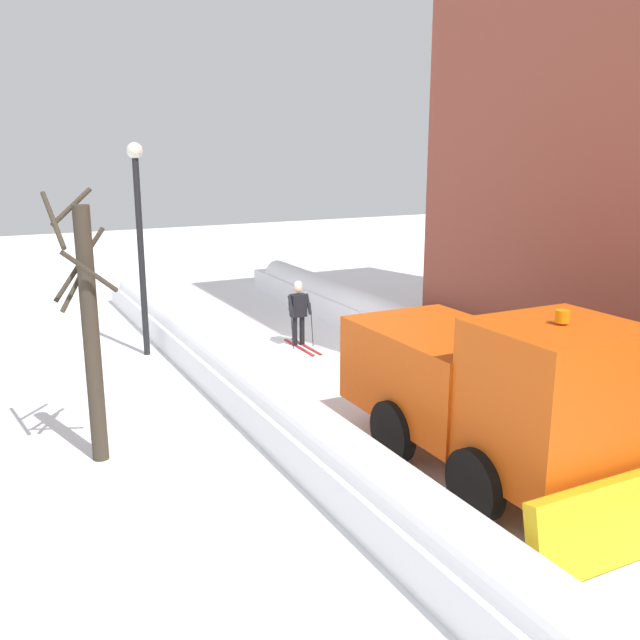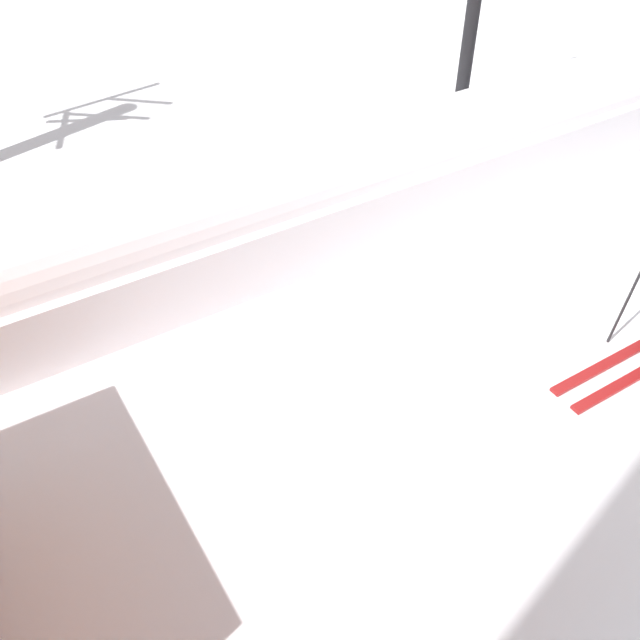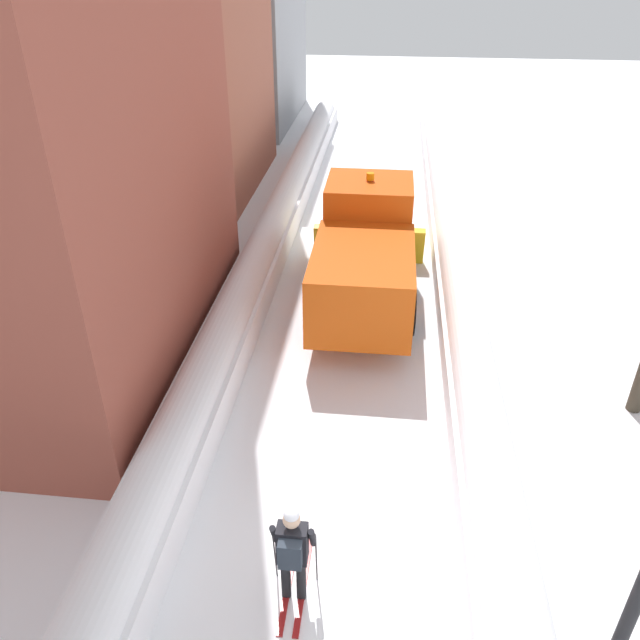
{
  "view_description": "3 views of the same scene",
  "coord_description": "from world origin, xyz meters",
  "px_view_note": "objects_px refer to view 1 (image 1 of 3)",
  "views": [
    {
      "loc": [
        7.67,
        16.72,
        5.35
      ],
      "look_at": [
        0.67,
        3.03,
        1.52
      ],
      "focal_mm": 39.34,
      "sensor_mm": 36.0,
      "label": 1
    },
    {
      "loc": [
        -2.41,
        4.61,
        4.18
      ],
      "look_at": [
        0.11,
        3.06,
        1.54
      ],
      "focal_mm": 39.32,
      "sensor_mm": 36.0,
      "label": 2
    },
    {
      "loc": [
        0.73,
        -5.71,
        8.11
      ],
      "look_at": [
        -0.47,
        4.96,
        1.6
      ],
      "focal_mm": 35.12,
      "sensor_mm": 36.0,
      "label": 3
    }
  ],
  "objects_px": {
    "traffic_light_pole": "(518,254)",
    "bare_tree_near": "(90,329)",
    "plow_truck": "(491,390)",
    "skier": "(298,310)",
    "street_lamp": "(139,224)"
  },
  "relations": [
    {
      "from": "traffic_light_pole",
      "to": "bare_tree_near",
      "type": "bearing_deg",
      "value": 0.82
    },
    {
      "from": "street_lamp",
      "to": "skier",
      "type": "bearing_deg",
      "value": 165.36
    },
    {
      "from": "traffic_light_pole",
      "to": "street_lamp",
      "type": "relative_size",
      "value": 0.77
    },
    {
      "from": "skier",
      "to": "bare_tree_near",
      "type": "bearing_deg",
      "value": 38.53
    },
    {
      "from": "skier",
      "to": "traffic_light_pole",
      "type": "relative_size",
      "value": 0.43
    },
    {
      "from": "traffic_light_pole",
      "to": "bare_tree_near",
      "type": "distance_m",
      "value": 9.52
    },
    {
      "from": "skier",
      "to": "traffic_light_pole",
      "type": "xyz_separation_m",
      "value": [
        -3.28,
        4.81,
        1.95
      ]
    },
    {
      "from": "skier",
      "to": "traffic_light_pole",
      "type": "height_order",
      "value": "traffic_light_pole"
    },
    {
      "from": "plow_truck",
      "to": "street_lamp",
      "type": "relative_size",
      "value": 1.1
    },
    {
      "from": "street_lamp",
      "to": "traffic_light_pole",
      "type": "bearing_deg",
      "value": 141.01
    },
    {
      "from": "traffic_light_pole",
      "to": "bare_tree_near",
      "type": "xyz_separation_m",
      "value": [
        9.5,
        0.14,
        -0.59
      ]
    },
    {
      "from": "skier",
      "to": "traffic_light_pole",
      "type": "distance_m",
      "value": 6.14
    },
    {
      "from": "plow_truck",
      "to": "traffic_light_pole",
      "type": "height_order",
      "value": "traffic_light_pole"
    },
    {
      "from": "street_lamp",
      "to": "bare_tree_near",
      "type": "relative_size",
      "value": 1.16
    },
    {
      "from": "plow_truck",
      "to": "skier",
      "type": "xyz_separation_m",
      "value": [
        -0.55,
        -8.5,
        -0.48
      ]
    }
  ]
}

